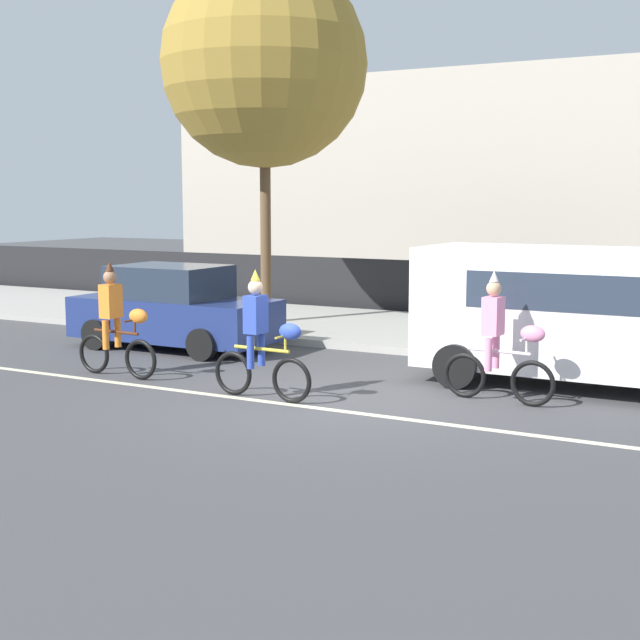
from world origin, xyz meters
name	(u,v)px	position (x,y,z in m)	size (l,w,h in m)	color
ground_plane	(316,399)	(0.00, 0.00, 0.00)	(80.00, 80.00, 0.00)	#424244
road_centre_line	(299,406)	(0.00, -0.50, 0.00)	(36.00, 0.14, 0.01)	beige
sidewalk_curb	(462,335)	(0.00, 6.50, 0.07)	(60.00, 5.00, 0.15)	#9E9B93
fence_line	(503,293)	(0.00, 9.40, 0.70)	(40.00, 0.08, 1.40)	black
building_backdrop	(620,184)	(1.09, 18.00, 3.38)	(28.00, 8.00, 6.76)	#B2A899
parade_cyclist_orange	(117,327)	(-3.72, -0.08, 0.84)	(1.72, 0.50, 1.92)	black
parade_cyclist_cobalt	(262,343)	(-0.70, -0.37, 0.84)	(1.72, 0.50, 1.92)	black
parade_cyclist_pink	(500,345)	(2.44, 1.10, 0.84)	(1.72, 0.50, 1.92)	black
parked_van_white	(587,307)	(3.33, 2.70, 1.28)	(5.00, 2.22, 2.18)	white
parked_car_navy	(173,309)	(-4.63, 2.62, 0.78)	(4.10, 1.92, 1.64)	navy
street_tree_near_lamp	(264,64)	(-4.42, 5.77, 5.87)	(4.55, 4.55, 8.00)	brown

